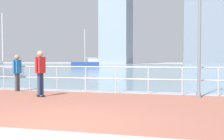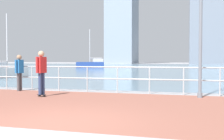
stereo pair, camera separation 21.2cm
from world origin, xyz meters
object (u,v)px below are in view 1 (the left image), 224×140
Objects in this scene: lamppost at (200,21)px; bystander at (17,70)px; skateboarder at (40,69)px; sailboat_white at (86,64)px; sailboat_gray at (2,71)px.

lamppost is 3.12× the size of bystander.
skateboarder is (-6.04, -1.15, -1.83)m from lamppost.
sailboat_white is at bearing 106.84° from skateboarder.
lamppost reaches higher than skateboarder.
skateboarder is 40.07m from sailboat_white.
lamppost is at bearing -64.62° from sailboat_white.
lamppost is 8.32m from bystander.
skateboarder is 1.07× the size of bystander.
skateboarder is at bearing -73.16° from sailboat_white.
sailboat_white is (-9.56, 36.78, -0.32)m from bystander.
bystander is (-8.08, 0.41, -1.92)m from lamppost.
skateboarder is 13.36m from sailboat_gray.
skateboarder is at bearing -169.19° from lamppost.
lamppost is at bearing -2.93° from bystander.
skateboarder is 0.34× the size of sailboat_gray.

